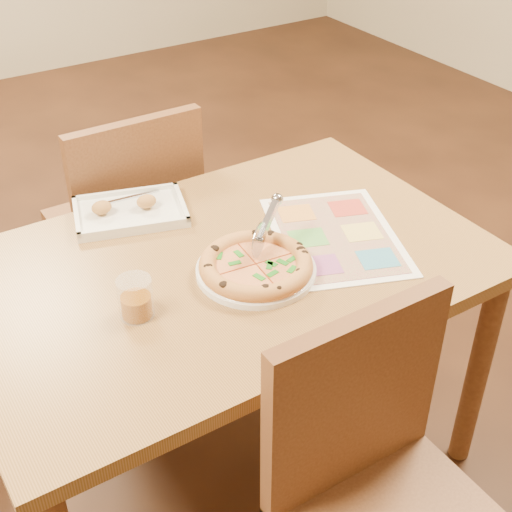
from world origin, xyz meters
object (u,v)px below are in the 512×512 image
chair_near (378,470)px  appetizer_tray (130,212)px  chair_far (131,208)px  pizza (256,265)px  dining_table (226,289)px  menu (335,235)px  plate (256,270)px  pizza_cutter (265,226)px  glass_tumbler (136,300)px

chair_near → appetizer_tray: (-0.11, 0.92, 0.17)m
chair_far → pizza: chair_far is taller
dining_table → appetizer_tray: 0.35m
chair_near → menu: 0.64m
plate → appetizer_tray: size_ratio=0.85×
chair_near → pizza_cutter: (0.09, 0.56, 0.24)m
chair_far → glass_tumbler: chair_far is taller
plate → appetizer_tray: 0.43m
pizza → appetizer_tray: size_ratio=0.80×
chair_far → appetizer_tray: 0.34m
chair_near → glass_tumbler: bearing=117.2°
pizza → appetizer_tray: appetizer_tray is taller
dining_table → plate: bearing=-65.3°
glass_tumbler → pizza_cutter: bearing=5.9°
pizza_cutter → pizza: bearing=-175.3°
chair_near → pizza: 0.54m
glass_tumbler → chair_far: bearing=68.3°
pizza_cutter → appetizer_tray: 0.42m
pizza → chair_far: bearing=92.8°
glass_tumbler → menu: 0.57m
appetizer_tray → menu: (0.41, -0.38, -0.01)m
dining_table → glass_tumbler: 0.31m
pizza → glass_tumbler: size_ratio=2.81×
plate → glass_tumbler: bearing=178.8°
chair_near → plate: chair_near is taller
pizza_cutter → chair_near: bearing=-135.4°
chair_near → pizza: size_ratio=1.72×
pizza_cutter → glass_tumbler: (-0.36, -0.04, -0.05)m
glass_tumbler → pizza: bearing=-2.5°
chair_near → plate: 0.54m
pizza_cutter → menu: 0.23m
pizza → appetizer_tray: bearing=109.3°
dining_table → plate: 0.13m
chair_far → pizza: 0.72m
pizza → appetizer_tray: 0.44m
pizza → menu: 0.27m
pizza → pizza_cutter: size_ratio=1.90×
chair_far → dining_table: bearing=90.0°
plate → pizza_cutter: pizza_cutter is taller
plate → chair_far: bearing=93.2°
chair_far → pizza: (0.03, -0.69, 0.18)m
glass_tumbler → chair_near: bearing=-62.8°
dining_table → pizza: bearing=-69.5°
chair_near → menu: bearing=61.4°
plate → pizza: size_ratio=1.06×
chair_far → appetizer_tray: (-0.11, -0.28, 0.17)m
plate → menu: (0.26, 0.03, -0.01)m
dining_table → pizza_cutter: pizza_cutter is taller
plate → pizza: bearing=-124.0°
dining_table → chair_far: (-0.00, 0.60, -0.07)m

